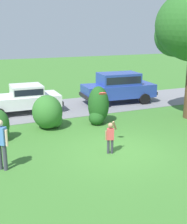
{
  "coord_description": "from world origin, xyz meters",
  "views": [
    {
      "loc": [
        -5.24,
        -9.46,
        4.52
      ],
      "look_at": [
        -0.19,
        1.97,
        1.1
      ],
      "focal_mm": 48.27,
      "sensor_mm": 36.0,
      "label": 1
    }
  ],
  "objects_px": {
    "parked_suv": "(118,86)",
    "frisbee": "(103,94)",
    "parked_sedan": "(23,98)",
    "adult_onlooker": "(1,142)",
    "child_thrower": "(110,135)"
  },
  "relations": [
    {
      "from": "parked_suv",
      "to": "child_thrower",
      "type": "bearing_deg",
      "value": -120.42
    },
    {
      "from": "parked_sedan",
      "to": "parked_suv",
      "type": "distance_m",
      "value": 6.01
    },
    {
      "from": "parked_sedan",
      "to": "parked_suv",
      "type": "xyz_separation_m",
      "value": [
        6.0,
        -0.07,
        0.23
      ]
    },
    {
      "from": "adult_onlooker",
      "to": "child_thrower",
      "type": "bearing_deg",
      "value": -3.12
    },
    {
      "from": "frisbee",
      "to": "parked_sedan",
      "type": "bearing_deg",
      "value": 104.8
    },
    {
      "from": "parked_sedan",
      "to": "frisbee",
      "type": "height_order",
      "value": "frisbee"
    },
    {
      "from": "child_thrower",
      "to": "frisbee",
      "type": "relative_size",
      "value": 4.28
    },
    {
      "from": "parked_suv",
      "to": "frisbee",
      "type": "relative_size",
      "value": 16.05
    },
    {
      "from": "child_thrower",
      "to": "parked_suv",
      "type": "bearing_deg",
      "value": 59.58
    },
    {
      "from": "parked_sedan",
      "to": "parked_suv",
      "type": "bearing_deg",
      "value": -0.69
    },
    {
      "from": "parked_sedan",
      "to": "child_thrower",
      "type": "bearing_deg",
      "value": -75.61
    },
    {
      "from": "parked_suv",
      "to": "frisbee",
      "type": "height_order",
      "value": "frisbee"
    },
    {
      "from": "parked_sedan",
      "to": "frisbee",
      "type": "distance_m",
      "value": 7.0
    },
    {
      "from": "parked_suv",
      "to": "child_thrower",
      "type": "relative_size",
      "value": 3.75
    },
    {
      "from": "adult_onlooker",
      "to": "parked_suv",
      "type": "bearing_deg",
      "value": 40.49
    }
  ]
}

